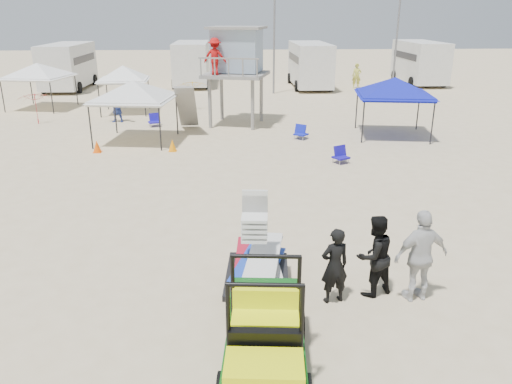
{
  "coord_description": "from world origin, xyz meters",
  "views": [
    {
      "loc": [
        -0.1,
        -8.46,
        5.46
      ],
      "look_at": [
        0.5,
        3.0,
        1.3
      ],
      "focal_mm": 35.0,
      "sensor_mm": 36.0,
      "label": 1
    }
  ],
  "objects_px": {
    "surf_trailer": "(256,260)",
    "canopy_blue": "(395,81)",
    "lifeguard_tower": "(234,54)",
    "man_left": "(335,266)",
    "utility_cart": "(264,327)"
  },
  "relations": [
    {
      "from": "surf_trailer",
      "to": "canopy_blue",
      "type": "distance_m",
      "value": 15.35
    },
    {
      "from": "man_left",
      "to": "canopy_blue",
      "type": "xyz_separation_m",
      "value": [
        5.47,
        13.86,
        1.75
      ]
    },
    {
      "from": "utility_cart",
      "to": "surf_trailer",
      "type": "xyz_separation_m",
      "value": [
        0.0,
        2.33,
        -0.06
      ]
    },
    {
      "from": "lifeguard_tower",
      "to": "canopy_blue",
      "type": "xyz_separation_m",
      "value": [
        7.21,
        -2.99,
        -0.94
      ]
    },
    {
      "from": "utility_cart",
      "to": "lifeguard_tower",
      "type": "height_order",
      "value": "lifeguard_tower"
    },
    {
      "from": "lifeguard_tower",
      "to": "man_left",
      "type": "bearing_deg",
      "value": -84.09
    },
    {
      "from": "man_left",
      "to": "lifeguard_tower",
      "type": "height_order",
      "value": "lifeguard_tower"
    },
    {
      "from": "utility_cart",
      "to": "lifeguard_tower",
      "type": "xyz_separation_m",
      "value": [
        -0.22,
        18.88,
        2.62
      ]
    },
    {
      "from": "surf_trailer",
      "to": "lifeguard_tower",
      "type": "distance_m",
      "value": 16.77
    },
    {
      "from": "utility_cart",
      "to": "lifeguard_tower",
      "type": "relative_size",
      "value": 0.54
    },
    {
      "from": "man_left",
      "to": "utility_cart",
      "type": "bearing_deg",
      "value": 38.97
    },
    {
      "from": "utility_cart",
      "to": "man_left",
      "type": "bearing_deg",
      "value": 53.21
    },
    {
      "from": "canopy_blue",
      "to": "man_left",
      "type": "bearing_deg",
      "value": -111.54
    },
    {
      "from": "surf_trailer",
      "to": "canopy_blue",
      "type": "xyz_separation_m",
      "value": [
        6.99,
        13.56,
        1.74
      ]
    },
    {
      "from": "surf_trailer",
      "to": "man_left",
      "type": "relative_size",
      "value": 1.49
    }
  ]
}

